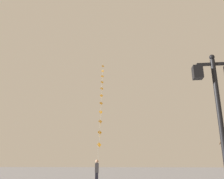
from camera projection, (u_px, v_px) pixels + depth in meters
The scene contains 3 objects.
twin_lantern_lamp_post at pixel (218, 100), 6.91m from camera, with size 1.23×0.28×4.65m.
kite_train at pixel (101, 102), 25.16m from camera, with size 1.86×12.76×14.41m.
kite_flyer at pixel (97, 172), 15.72m from camera, with size 0.29×0.62×1.71m.
Camera 1 is at (0.14, -0.05, 1.46)m, focal length 38.38 mm.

